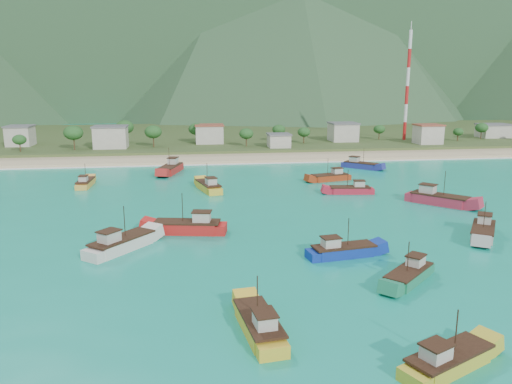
{
  "coord_description": "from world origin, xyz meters",
  "views": [
    {
      "loc": [
        -7.48,
        -74.2,
        23.81
      ],
      "look_at": [
        5.24,
        18.0,
        3.0
      ],
      "focal_mm": 35.0,
      "sensor_mm": 36.0,
      "label": 1
    }
  ],
  "objects": [
    {
      "name": "boat_0",
      "position": [
        13.33,
        -10.96,
        0.67
      ],
      "size": [
        10.24,
        4.42,
        5.86
      ],
      "rotation": [
        0.0,
        0.0,
        4.87
      ],
      "color": "#0F2C95",
      "rests_on": "ground"
    },
    {
      "name": "radio_tower",
      "position": [
        75.24,
        108.0,
        21.86
      ],
      "size": [
        1.2,
        1.2,
        40.52
      ],
      "color": "red",
      "rests_on": "ground"
    },
    {
      "name": "surf_line",
      "position": [
        0.0,
        69.5,
        0.0
      ],
      "size": [
        400.0,
        2.5,
        0.08
      ],
      "primitive_type": "cube",
      "color": "white",
      "rests_on": "ground"
    },
    {
      "name": "beach",
      "position": [
        0.0,
        79.0,
        0.0
      ],
      "size": [
        400.0,
        18.0,
        1.2
      ],
      "primitive_type": "cube",
      "color": "beige",
      "rests_on": "ground"
    },
    {
      "name": "boat_18",
      "position": [
        -17.35,
        -4.1,
        0.84
      ],
      "size": [
        9.84,
        11.03,
        6.77
      ],
      "rotation": [
        0.0,
        0.0,
        5.6
      ],
      "color": "silver",
      "rests_on": "ground"
    },
    {
      "name": "boat_20",
      "position": [
        -3.17,
        34.24,
        0.78
      ],
      "size": [
        5.82,
        11.36,
        6.44
      ],
      "rotation": [
        0.0,
        0.0,
        0.25
      ],
      "color": "gold",
      "rests_on": "ground"
    },
    {
      "name": "boat_1",
      "position": [
        40.05,
        57.46,
        0.73
      ],
      "size": [
        9.56,
        9.52,
        6.16
      ],
      "rotation": [
        0.0,
        0.0,
        3.93
      ],
      "color": "navy",
      "rests_on": "ground"
    },
    {
      "name": "vegetation",
      "position": [
        -8.31,
        103.08,
        5.38
      ],
      "size": [
        273.56,
        26.41,
        9.27
      ],
      "color": "#235623",
      "rests_on": "ground"
    },
    {
      "name": "boat_5",
      "position": [
        -7.7,
        3.05,
        0.87
      ],
      "size": [
        12.16,
        5.61,
        6.93
      ],
      "rotation": [
        0.0,
        0.0,
        1.38
      ],
      "color": "red",
      "rests_on": "ground"
    },
    {
      "name": "boat_4",
      "position": [
        13.74,
        -38.91,
        0.63
      ],
      "size": [
        9.84,
        6.63,
        5.64
      ],
      "rotation": [
        0.0,
        0.0,
        5.15
      ],
      "color": "gold",
      "rests_on": "ground"
    },
    {
      "name": "boat_22",
      "position": [
        -12.11,
        57.52,
        0.92
      ],
      "size": [
        6.85,
        12.77,
        7.24
      ],
      "rotation": [
        0.0,
        0.0,
        2.86
      ],
      "color": "red",
      "rests_on": "ground"
    },
    {
      "name": "ground",
      "position": [
        0.0,
        0.0,
        0.0
      ],
      "size": [
        600.0,
        600.0,
        0.0
      ],
      "primitive_type": "plane",
      "color": "#0D907A",
      "rests_on": "ground"
    },
    {
      "name": "boat_7",
      "position": [
        27.18,
        27.15,
        0.63
      ],
      "size": [
        9.83,
        4.02,
        5.64
      ],
      "rotation": [
        0.0,
        0.0,
        1.44
      ],
      "color": "#B71C30",
      "rests_on": "ground"
    },
    {
      "name": "boat_24",
      "position": [
        26.77,
        41.52,
        0.69
      ],
      "size": [
        10.49,
        5.41,
        5.95
      ],
      "rotation": [
        0.0,
        0.0,
        1.83
      ],
      "color": "#9A3013",
      "rests_on": "ground"
    },
    {
      "name": "boat_12",
      "position": [
        18.74,
        -20.44,
        0.63
      ],
      "size": [
        8.87,
        8.49,
        5.6
      ],
      "rotation": [
        0.0,
        0.0,
        2.32
      ],
      "color": "#1C7955",
      "rests_on": "ground"
    },
    {
      "name": "boat_21",
      "position": [
        -31.12,
        42.79,
        0.61
      ],
      "size": [
        3.03,
        9.45,
        5.54
      ],
      "rotation": [
        0.0,
        0.0,
        6.25
      ],
      "color": "gold",
      "rests_on": "ground"
    },
    {
      "name": "boat_6",
      "position": [
        37.85,
        -5.19,
        0.74
      ],
      "size": [
        8.53,
        10.46,
        6.23
      ],
      "rotation": [
        0.0,
        0.0,
        2.54
      ],
      "color": "#AFA49E",
      "rests_on": "ground"
    },
    {
      "name": "village",
      "position": [
        5.94,
        103.17,
        4.76
      ],
      "size": [
        213.95,
        25.54,
        7.14
      ],
      "color": "beige",
      "rests_on": "ground"
    },
    {
      "name": "boat_3",
      "position": [
        41.15,
        15.38,
        0.92
      ],
      "size": [
        10.93,
        11.44,
        7.22
      ],
      "rotation": [
        0.0,
        0.0,
        3.89
      ],
      "color": "#AF273D",
      "rests_on": "ground"
    },
    {
      "name": "land",
      "position": [
        0.0,
        140.0,
        0.0
      ],
      "size": [
        400.0,
        110.0,
        2.4
      ],
      "primitive_type": "cube",
      "color": "#385123",
      "rests_on": "ground"
    },
    {
      "name": "boat_25",
      "position": [
        -1.14,
        -30.66,
        0.69
      ],
      "size": [
        4.21,
        10.41,
        5.98
      ],
      "rotation": [
        0.0,
        0.0,
        0.12
      ],
      "color": "gold",
      "rests_on": "ground"
    }
  ]
}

